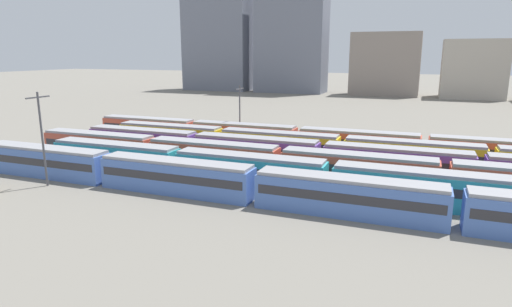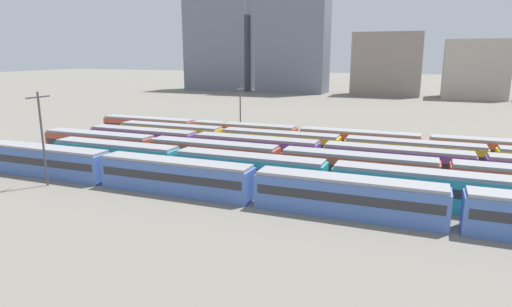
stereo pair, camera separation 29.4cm
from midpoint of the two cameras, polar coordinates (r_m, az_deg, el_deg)
name	(u,v)px [view 2 (the right image)]	position (r m, az deg, el deg)	size (l,w,h in m)	color
ground_plane	(158,158)	(65.68, -12.69, -0.60)	(600.00, 600.00, 0.00)	slate
train_track_0	(456,209)	(41.89, 25.06, -6.62)	(112.50, 3.06, 3.75)	#4C70BC
train_track_1	(249,170)	(50.23, -0.80, -2.22)	(55.80, 3.06, 3.75)	teal
train_track_2	(357,169)	(52.18, 13.31, -1.99)	(93.60, 3.06, 3.75)	#BC4C38
train_track_3	(322,156)	(58.09, 8.78, -0.27)	(74.70, 3.06, 3.75)	#6B429E
train_track_4	(342,149)	(62.73, 11.41, 0.61)	(74.70, 3.06, 3.75)	yellow
train_track_5	(298,138)	(69.44, 5.72, 1.99)	(74.70, 3.06, 3.75)	#BC4C38
catenary_pole_0	(42,135)	(55.19, -26.18, 2.21)	(0.24, 3.20, 10.94)	#4C4C51
catenary_pole_1	(240,111)	(75.66, -1.97, 5.67)	(0.24, 3.20, 9.79)	#4C4C51
distant_building_0	(220,44)	(187.20, -4.74, 14.19)	(27.67, 13.34, 38.18)	slate
distant_building_1	(293,33)	(175.64, 4.95, 15.49)	(27.17, 13.14, 45.67)	slate
distant_building_2	(387,64)	(168.70, 16.88, 11.18)	(24.32, 12.26, 22.66)	gray
distant_building_3	(475,69)	(168.73, 26.92, 9.87)	(20.27, 15.47, 19.84)	#B2A899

